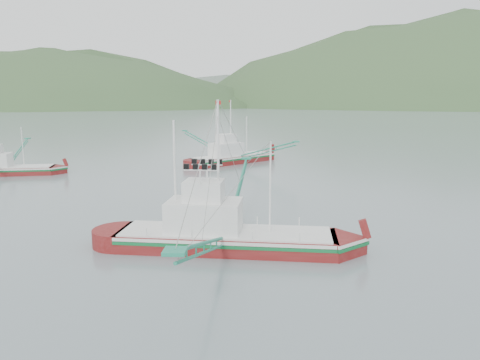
{
  "coord_description": "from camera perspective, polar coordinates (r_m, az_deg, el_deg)",
  "views": [
    {
      "loc": [
        1.72,
        -32.92,
        10.36
      ],
      "look_at": [
        0.0,
        6.0,
        3.2
      ],
      "focal_mm": 35.0,
      "sensor_mm": 36.0,
      "label": 1
    }
  ],
  "objects": [
    {
      "name": "bg_boat_left",
      "position": [
        68.3,
        -26.96,
        1.88
      ],
      "size": [
        12.82,
        22.25,
        9.1
      ],
      "rotation": [
        0.0,
        0.0,
        0.19
      ],
      "color": "maroon",
      "rests_on": "ground"
    },
    {
      "name": "main_boat",
      "position": [
        31.69,
        -2.16,
        -5.74
      ],
      "size": [
        14.98,
        26.68,
        10.81
      ],
      "rotation": [
        0.0,
        0.0,
        -0.07
      ],
      "color": "maroon",
      "rests_on": "ground"
    },
    {
      "name": "headland_left",
      "position": [
        433.03,
        -22.53,
        8.26
      ],
      "size": [
        448.0,
        308.0,
        210.0
      ],
      "primitive_type": "ellipsoid",
      "color": "#335129",
      "rests_on": "ground"
    },
    {
      "name": "ground",
      "position": [
        34.55,
        -0.44,
        -7.03
      ],
      "size": [
        1200.0,
        1200.0,
        0.0
      ],
      "primitive_type": "plane",
      "color": "slate",
      "rests_on": "ground"
    },
    {
      "name": "bg_boat_far",
      "position": [
        71.42,
        -0.9,
        3.86
      ],
      "size": [
        21.02,
        21.3,
        10.29
      ],
      "rotation": [
        0.0,
        0.0,
        0.77
      ],
      "color": "maroon",
      "rests_on": "ground"
    },
    {
      "name": "ridge_distant",
      "position": [
        593.68,
        5.33,
        9.37
      ],
      "size": [
        960.0,
        400.0,
        240.0
      ],
      "primitive_type": "ellipsoid",
      "color": "slate",
      "rests_on": "ground"
    }
  ]
}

